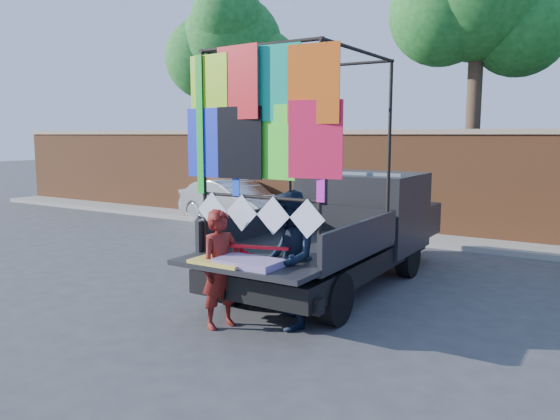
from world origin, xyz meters
The scene contains 10 objects.
ground centered at (0.00, 0.00, 0.00)m, with size 90.00×90.00×0.00m, color #38383A.
brick_wall centered at (0.00, 7.00, 1.33)m, with size 30.00×0.45×2.61m.
curb centered at (0.00, 6.30, 0.06)m, with size 30.00×1.20×0.12m, color gray.
tree_left centered at (-6.48, 8.12, 5.12)m, with size 4.20×3.30×7.05m.
tree_mid centered at (1.02, 8.12, 5.70)m, with size 4.20×3.30×7.73m.
pickup_truck centered at (0.33, 2.40, 0.91)m, with size 2.27×5.71×3.60m.
sedan centered at (-4.85, 6.04, 0.62)m, with size 1.31×3.75×1.24m, color silver.
woman centered at (-0.06, -0.69, 0.77)m, with size 0.56×0.37×1.54m, color maroon.
man centered at (0.68, -0.23, 0.89)m, with size 0.87×0.68×1.78m, color #141E32.
streamer_bundle centered at (0.21, -0.47, 0.87)m, with size 0.89×0.29×0.63m.
Camera 1 is at (4.20, -6.10, 2.49)m, focal length 35.00 mm.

